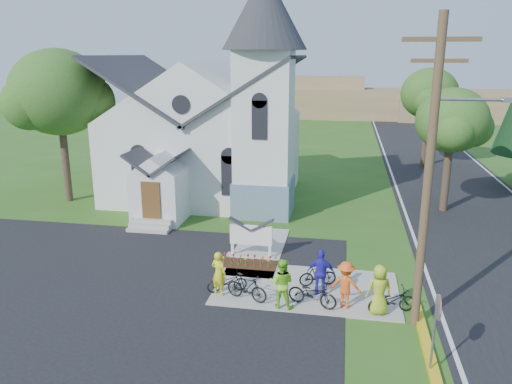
% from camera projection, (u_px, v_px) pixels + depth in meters
% --- Properties ---
extents(ground, '(120.00, 120.00, 0.00)m').
position_uv_depth(ground, '(266.00, 291.00, 19.13)').
color(ground, '#2A5F1B').
rests_on(ground, ground).
extents(parking_lot, '(20.00, 16.00, 0.02)m').
position_uv_depth(parking_lot, '(71.00, 300.00, 18.43)').
color(parking_lot, black).
rests_on(parking_lot, ground).
extents(road, '(8.00, 90.00, 0.02)m').
position_uv_depth(road, '(459.00, 197.00, 31.64)').
color(road, black).
rests_on(road, ground).
extents(sidewalk, '(7.00, 4.00, 0.05)m').
position_uv_depth(sidewalk, '(306.00, 288.00, 19.34)').
color(sidewalk, '#ABA49A').
rests_on(sidewalk, ground).
extents(church, '(12.35, 12.00, 13.00)m').
position_uv_depth(church, '(211.00, 114.00, 30.51)').
color(church, white).
rests_on(church, ground).
extents(church_sign, '(2.20, 0.40, 1.70)m').
position_uv_depth(church_sign, '(251.00, 235.00, 22.10)').
color(church_sign, '#ABA49A').
rests_on(church_sign, ground).
extents(flower_bed, '(2.60, 1.10, 0.07)m').
position_uv_depth(flower_bed, '(247.00, 264.00, 21.51)').
color(flower_bed, '#351A0E').
rests_on(flower_bed, ground).
extents(utility_pole, '(3.45, 0.28, 10.00)m').
position_uv_depth(utility_pole, '(431.00, 168.00, 15.34)').
color(utility_pole, '#4E3B27').
rests_on(utility_pole, ground).
extents(stop_sign, '(0.11, 0.76, 2.48)m').
position_uv_depth(stop_sign, '(437.00, 317.00, 13.74)').
color(stop_sign, gray).
rests_on(stop_sign, ground).
extents(tree_lot_corner, '(5.60, 5.60, 9.15)m').
position_uv_depth(tree_lot_corner, '(59.00, 93.00, 29.25)').
color(tree_lot_corner, '#372A1E').
rests_on(tree_lot_corner, ground).
extents(tree_road_near, '(4.00, 4.00, 7.05)m').
position_uv_depth(tree_road_near, '(452.00, 121.00, 27.66)').
color(tree_road_near, '#372A1E').
rests_on(tree_road_near, ground).
extents(tree_road_mid, '(4.40, 4.40, 7.80)m').
position_uv_depth(tree_road_mid, '(429.00, 94.00, 38.80)').
color(tree_road_mid, '#372A1E').
rests_on(tree_road_mid, ground).
extents(distant_hills, '(61.00, 10.00, 5.60)m').
position_uv_depth(distant_hills, '(352.00, 102.00, 71.39)').
color(distant_hills, olive).
rests_on(distant_hills, ground).
extents(cyclist_0, '(0.73, 0.60, 1.70)m').
position_uv_depth(cyclist_0, '(219.00, 273.00, 18.59)').
color(cyclist_0, yellow).
rests_on(cyclist_0, sidewalk).
extents(bike_0, '(1.62, 1.08, 0.80)m').
position_uv_depth(bike_0, '(227.00, 282.00, 18.90)').
color(bike_0, black).
rests_on(bike_0, sidewalk).
extents(cyclist_1, '(0.95, 0.77, 1.83)m').
position_uv_depth(cyclist_1, '(282.00, 283.00, 17.64)').
color(cyclist_1, '#81D928').
rests_on(cyclist_1, sidewalk).
extents(bike_1, '(1.73, 0.99, 1.00)m').
position_uv_depth(bike_1, '(247.00, 287.00, 18.24)').
color(bike_1, black).
rests_on(bike_1, sidewalk).
extents(cyclist_2, '(1.07, 0.49, 1.78)m').
position_uv_depth(cyclist_2, '(321.00, 273.00, 18.53)').
color(cyclist_2, '#2D25BC').
rests_on(cyclist_2, sidewalk).
extents(bike_2, '(1.93, 1.12, 0.96)m').
position_uv_depth(bike_2, '(312.00, 294.00, 17.81)').
color(bike_2, black).
rests_on(bike_2, sidewalk).
extents(cyclist_3, '(1.21, 0.82, 1.73)m').
position_uv_depth(cyclist_3, '(346.00, 285.00, 17.63)').
color(cyclist_3, '#EA581A').
rests_on(cyclist_3, sidewalk).
extents(bike_3, '(1.54, 0.89, 0.89)m').
position_uv_depth(bike_3, '(318.00, 275.00, 19.37)').
color(bike_3, black).
rests_on(bike_3, sidewalk).
extents(cyclist_4, '(1.01, 0.80, 1.81)m').
position_uv_depth(cyclist_4, '(379.00, 290.00, 17.17)').
color(cyclist_4, '#A2BC23').
rests_on(cyclist_4, sidewalk).
extents(bike_4, '(1.85, 1.19, 0.92)m').
position_uv_depth(bike_4, '(392.00, 300.00, 17.36)').
color(bike_4, black).
rests_on(bike_4, sidewalk).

